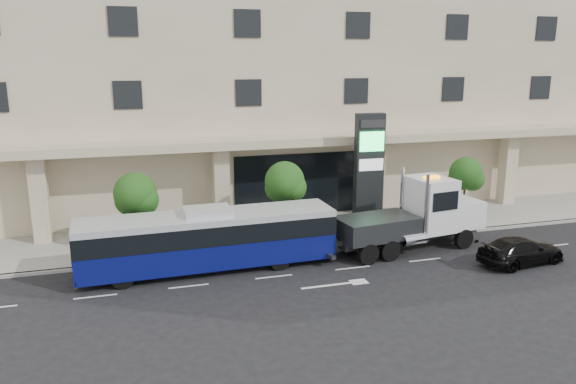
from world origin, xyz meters
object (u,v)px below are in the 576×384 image
tow_truck (416,217)px  black_sedan (521,251)px  city_bus (208,239)px  signage_pylon (369,171)px

tow_truck → black_sedan: 5.41m
city_bus → signage_pylon: (10.10, 3.89, 2.02)m
tow_truck → signage_pylon: bearing=97.7°
black_sedan → signage_pylon: signage_pylon is taller
tow_truck → city_bus: bearing=172.5°
city_bus → tow_truck: 11.16m
city_bus → tow_truck: bearing=-1.8°
black_sedan → signage_pylon: 9.44m
tow_truck → black_sedan: size_ratio=2.04×
city_bus → signage_pylon: size_ratio=1.81×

